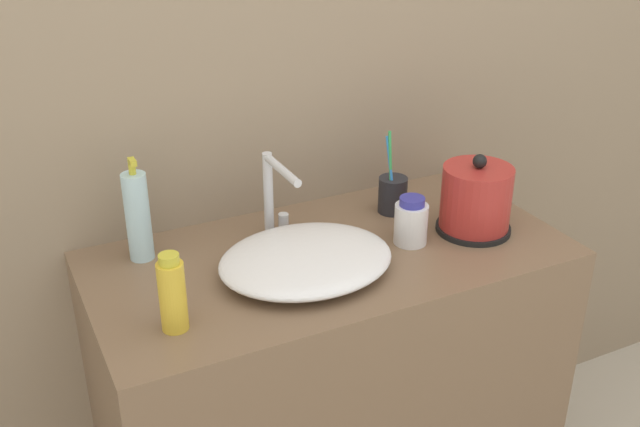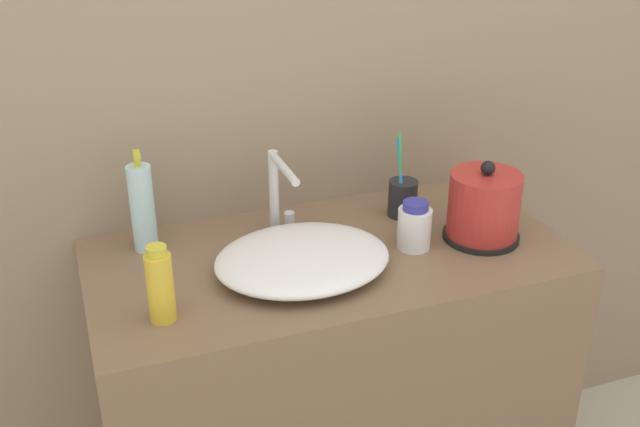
# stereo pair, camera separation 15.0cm
# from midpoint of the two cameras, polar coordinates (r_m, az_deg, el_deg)

# --- Properties ---
(wall_back) EXTENTS (6.00, 0.04, 2.60)m
(wall_back) POSITION_cam_midpoint_polar(r_m,az_deg,el_deg) (1.71, -6.10, 14.11)
(wall_back) COLOR gray
(wall_back) RESTS_ON ground_plane
(vanity_counter) EXTENTS (1.04, 0.52, 0.86)m
(vanity_counter) POSITION_cam_midpoint_polar(r_m,az_deg,el_deg) (1.87, -1.68, -14.66)
(vanity_counter) COLOR brown
(vanity_counter) RESTS_ON ground_plane
(sink_basin) EXTENTS (0.37, 0.30, 0.06)m
(sink_basin) POSITION_cam_midpoint_polar(r_m,az_deg,el_deg) (1.54, -3.87, -3.58)
(sink_basin) COLOR white
(sink_basin) RESTS_ON vanity_counter
(faucet) EXTENTS (0.06, 0.17, 0.19)m
(faucet) POSITION_cam_midpoint_polar(r_m,az_deg,el_deg) (1.64, -6.11, 1.67)
(faucet) COLOR silver
(faucet) RESTS_ON vanity_counter
(electric_kettle) EXTENTS (0.17, 0.17, 0.19)m
(electric_kettle) POSITION_cam_midpoint_polar(r_m,az_deg,el_deg) (1.70, 9.33, 0.83)
(electric_kettle) COLOR black
(electric_kettle) RESTS_ON vanity_counter
(toothbrush_cup) EXTENTS (0.07, 0.07, 0.21)m
(toothbrush_cup) POSITION_cam_midpoint_polar(r_m,az_deg,el_deg) (1.78, 3.17, 1.45)
(toothbrush_cup) COLOR #232328
(toothbrush_cup) RESTS_ON vanity_counter
(lotion_bottle) EXTENTS (0.05, 0.05, 0.23)m
(lotion_bottle) POSITION_cam_midpoint_polar(r_m,az_deg,el_deg) (1.62, -16.32, -0.25)
(lotion_bottle) COLOR silver
(lotion_bottle) RESTS_ON vanity_counter
(shampoo_bottle) EXTENTS (0.05, 0.05, 0.15)m
(shampoo_bottle) POSITION_cam_midpoint_polar(r_m,az_deg,el_deg) (1.38, -14.28, -6.06)
(shampoo_bottle) COLOR gold
(shampoo_bottle) RESTS_ON vanity_counter
(mouthwash_bottle) EXTENTS (0.07, 0.07, 0.11)m
(mouthwash_bottle) POSITION_cam_midpoint_polar(r_m,az_deg,el_deg) (1.64, 4.37, -0.70)
(mouthwash_bottle) COLOR white
(mouthwash_bottle) RESTS_ON vanity_counter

